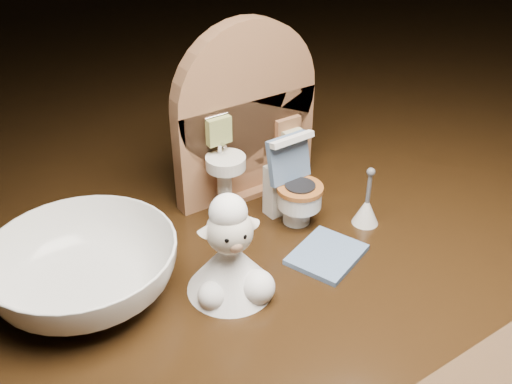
% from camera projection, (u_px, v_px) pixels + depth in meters
% --- Properties ---
extents(backdrop_panel, '(0.13, 0.05, 0.15)m').
position_uv_depth(backdrop_panel, '(246.00, 122.00, 0.47)').
color(backdrop_panel, '#956341').
rests_on(backdrop_panel, ground).
extents(toy_toilet, '(0.04, 0.05, 0.07)m').
position_uv_depth(toy_toilet, '(292.00, 189.00, 0.45)').
color(toy_toilet, white).
rests_on(toy_toilet, ground).
extents(bath_mat, '(0.07, 0.06, 0.00)m').
position_uv_depth(bath_mat, '(327.00, 255.00, 0.42)').
color(bath_mat, slate).
rests_on(bath_mat, ground).
extents(toilet_brush, '(0.02, 0.02, 0.05)m').
position_uv_depth(toilet_brush, '(366.00, 209.00, 0.45)').
color(toilet_brush, white).
rests_on(toilet_brush, ground).
extents(plush_lamb, '(0.06, 0.06, 0.08)m').
position_uv_depth(plush_lamb, '(231.00, 259.00, 0.38)').
color(plush_lamb, white).
rests_on(plush_lamb, ground).
extents(ceramic_bowl, '(0.13, 0.13, 0.04)m').
position_uv_depth(ceramic_bowl, '(85.00, 270.00, 0.38)').
color(ceramic_bowl, white).
rests_on(ceramic_bowl, ground).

